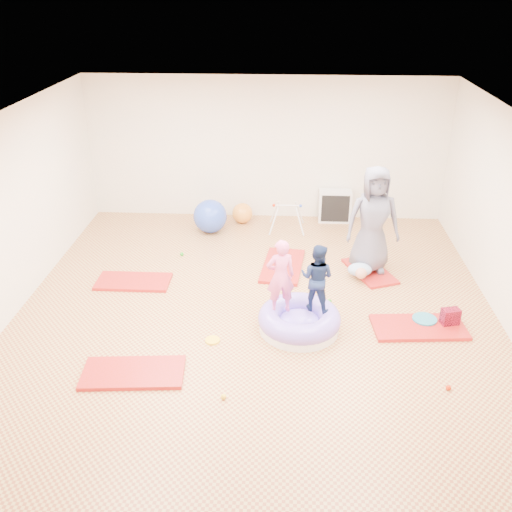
{
  "coord_description": "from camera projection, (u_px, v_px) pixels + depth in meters",
  "views": [
    {
      "loc": [
        0.39,
        -6.87,
        4.46
      ],
      "look_at": [
        0.0,
        0.3,
        0.9
      ],
      "focal_mm": 40.0,
      "sensor_mm": 36.0,
      "label": 1
    }
  ],
  "objects": [
    {
      "name": "gym_mat_center_back",
      "position": [
        283.0,
        266.0,
        9.65
      ],
      "size": [
        0.78,
        1.33,
        0.05
      ],
      "primitive_type": "cube",
      "rotation": [
        0.0,
        0.0,
        1.46
      ],
      "color": "#AF1932",
      "rests_on": "ground"
    },
    {
      "name": "cube_shelf",
      "position": [
        335.0,
        206.0,
        11.33
      ],
      "size": [
        0.64,
        0.31,
        0.64
      ],
      "color": "silver",
      "rests_on": "ground"
    },
    {
      "name": "balance_disc",
      "position": [
        424.0,
        321.0,
        8.1
      ],
      "size": [
        0.34,
        0.34,
        0.08
      ],
      "primitive_type": "cylinder",
      "color": "teal",
      "rests_on": "ground"
    },
    {
      "name": "ball_pit_balls",
      "position": [
        291.0,
        322.0,
        8.07
      ],
      "size": [
        3.87,
        3.79,
        0.07
      ],
      "color": "#1B9E18",
      "rests_on": "ground"
    },
    {
      "name": "inflatable_cushion",
      "position": [
        299.0,
        321.0,
        7.91
      ],
      "size": [
        1.15,
        1.15,
        0.36
      ],
      "rotation": [
        0.0,
        0.0,
        -0.08
      ],
      "color": "white",
      "rests_on": "ground"
    },
    {
      "name": "adult_caregiver",
      "position": [
        373.0,
        220.0,
        9.12
      ],
      "size": [
        0.91,
        0.64,
        1.77
      ],
      "primitive_type": "imported",
      "rotation": [
        0.0,
        0.0,
        0.1
      ],
      "color": "#5A5869",
      "rests_on": "gym_mat_rear_right"
    },
    {
      "name": "exercise_ball_blue",
      "position": [
        210.0,
        216.0,
        10.85
      ],
      "size": [
        0.64,
        0.64,
        0.64
      ],
      "primitive_type": "sphere",
      "color": "blue",
      "rests_on": "ground"
    },
    {
      "name": "room",
      "position": [
        255.0,
        232.0,
        7.53
      ],
      "size": [
        7.01,
        8.01,
        2.81
      ],
      "color": "tan",
      "rests_on": "ground"
    },
    {
      "name": "child_navy",
      "position": [
        317.0,
        274.0,
        7.69
      ],
      "size": [
        0.58,
        0.52,
        0.98
      ],
      "primitive_type": "imported",
      "rotation": [
        0.0,
        0.0,
        2.76
      ],
      "color": "#16244B",
      "rests_on": "inflatable_cushion"
    },
    {
      "name": "yellow_toy",
      "position": [
        213.0,
        340.0,
        7.7
      ],
      "size": [
        0.2,
        0.2,
        0.03
      ],
      "primitive_type": "cylinder",
      "color": "yellow",
      "rests_on": "ground"
    },
    {
      "name": "gym_mat_rear_right",
      "position": [
        370.0,
        271.0,
        9.48
      ],
      "size": [
        0.88,
        1.18,
        0.04
      ],
      "primitive_type": "cube",
      "rotation": [
        0.0,
        0.0,
        1.95
      ],
      "color": "#AF1932",
      "rests_on": "ground"
    },
    {
      "name": "gym_mat_mid_left",
      "position": [
        133.0,
        282.0,
        9.16
      ],
      "size": [
        1.17,
        0.59,
        0.05
      ],
      "primitive_type": "cube",
      "rotation": [
        0.0,
        0.0,
        -0.0
      ],
      "color": "#AF1932",
      "rests_on": "ground"
    },
    {
      "name": "child_pink",
      "position": [
        281.0,
        273.0,
        7.63
      ],
      "size": [
        0.44,
        0.34,
        1.07
      ],
      "primitive_type": "imported",
      "rotation": [
        0.0,
        0.0,
        3.38
      ],
      "color": "pink",
      "rests_on": "inflatable_cushion"
    },
    {
      "name": "infant",
      "position": [
        360.0,
        270.0,
        9.21
      ],
      "size": [
        0.39,
        0.4,
        0.23
      ],
      "color": "#91B1D8",
      "rests_on": "gym_mat_rear_right"
    },
    {
      "name": "gym_mat_front_left",
      "position": [
        133.0,
        373.0,
        7.06
      ],
      "size": [
        1.3,
        0.73,
        0.05
      ],
      "primitive_type": "cube",
      "rotation": [
        0.0,
        0.0,
        0.08
      ],
      "color": "#AF1932",
      "rests_on": "ground"
    },
    {
      "name": "gym_mat_right",
      "position": [
        419.0,
        327.0,
        7.97
      ],
      "size": [
        1.33,
        0.74,
        0.05
      ],
      "primitive_type": "cube",
      "rotation": [
        0.0,
        0.0,
        0.08
      ],
      "color": "#AF1932",
      "rests_on": "ground"
    },
    {
      "name": "exercise_ball_orange",
      "position": [
        242.0,
        213.0,
        11.3
      ],
      "size": [
        0.4,
        0.4,
        0.4
      ],
      "primitive_type": "sphere",
      "color": "orange",
      "rests_on": "ground"
    },
    {
      "name": "infant_play_gym",
      "position": [
        287.0,
        213.0,
        10.91
      ],
      "size": [
        0.68,
        0.65,
        0.52
      ],
      "rotation": [
        0.0,
        0.0,
        0.02
      ],
      "color": "silver",
      "rests_on": "ground"
    },
    {
      "name": "backpack",
      "position": [
        450.0,
        318.0,
        7.97
      ],
      "size": [
        0.27,
        0.21,
        0.28
      ],
      "primitive_type": "cube",
      "rotation": [
        0.0,
        0.0,
        0.24
      ],
      "color": "#B70C2F",
      "rests_on": "ground"
    }
  ]
}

